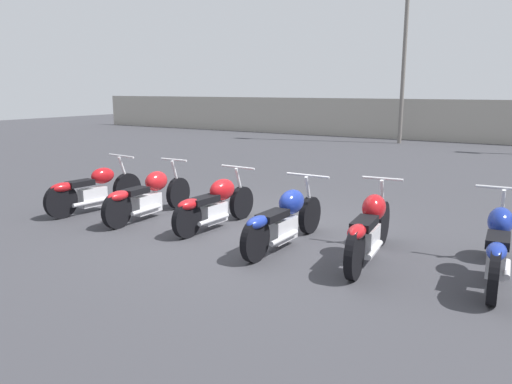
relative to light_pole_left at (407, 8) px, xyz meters
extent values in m
plane|color=#38383D|center=(1.72, -14.15, -5.29)|extent=(60.00, 60.00, 0.00)
cube|color=#9E998E|center=(1.72, 1.61, -4.40)|extent=(40.00, 0.04, 1.77)
cylinder|color=slate|center=(0.00, 0.00, -0.81)|extent=(0.16, 0.16, 8.96)
cylinder|color=black|center=(-1.45, -13.75, -4.99)|extent=(0.17, 0.61, 0.60)
cylinder|color=black|center=(-1.61, -15.15, -4.99)|extent=(0.17, 0.61, 0.60)
cube|color=silver|center=(-1.54, -14.52, -5.02)|extent=(0.26, 0.53, 0.33)
ellipsoid|color=#AD1419|center=(-1.51, -14.29, -4.66)|extent=(0.30, 0.50, 0.29)
cube|color=black|center=(-1.57, -14.76, -4.73)|extent=(0.29, 0.50, 0.10)
ellipsoid|color=#AD1419|center=(-1.61, -15.10, -4.74)|extent=(0.25, 0.46, 0.16)
cylinder|color=silver|center=(-1.47, -13.85, -4.33)|extent=(0.73, 0.12, 0.04)
cylinder|color=silver|center=(-1.46, -13.80, -4.66)|extent=(0.08, 0.25, 0.63)
cylinder|color=silver|center=(-1.44, -14.68, -5.08)|extent=(0.15, 0.68, 0.07)
cylinder|color=black|center=(-0.36, -13.53, -5.00)|extent=(0.12, 0.59, 0.58)
cylinder|color=black|center=(-0.31, -15.10, -5.00)|extent=(0.12, 0.59, 0.58)
cube|color=silver|center=(-0.33, -14.40, -5.02)|extent=(0.22, 0.57, 0.32)
ellipsoid|color=red|center=(-0.34, -14.13, -4.67)|extent=(0.31, 0.49, 0.35)
cube|color=black|center=(-0.32, -14.66, -4.76)|extent=(0.25, 0.47, 0.10)
ellipsoid|color=red|center=(-0.31, -15.05, -4.76)|extent=(0.21, 0.45, 0.16)
cylinder|color=silver|center=(-0.35, -13.63, -4.35)|extent=(0.58, 0.05, 0.04)
cylinder|color=silver|center=(-0.35, -13.58, -4.67)|extent=(0.06, 0.25, 0.63)
cylinder|color=silver|center=(-0.21, -14.55, -5.08)|extent=(0.09, 0.67, 0.07)
cylinder|color=black|center=(1.06, -13.55, -5.01)|extent=(0.14, 0.57, 0.56)
cylinder|color=black|center=(0.97, -14.92, -5.01)|extent=(0.14, 0.57, 0.56)
cube|color=silver|center=(1.01, -14.30, -5.03)|extent=(0.23, 0.51, 0.31)
ellipsoid|color=#AD1419|center=(1.03, -14.07, -4.69)|extent=(0.33, 0.55, 0.35)
cube|color=black|center=(1.00, -14.54, -4.78)|extent=(0.27, 0.56, 0.10)
ellipsoid|color=#AD1419|center=(0.98, -14.87, -4.78)|extent=(0.23, 0.45, 0.16)
cylinder|color=silver|center=(1.05, -13.65, -4.37)|extent=(0.68, 0.08, 0.04)
cylinder|color=silver|center=(1.06, -13.60, -4.69)|extent=(0.07, 0.25, 0.62)
cylinder|color=silver|center=(1.12, -14.45, -5.09)|extent=(0.11, 0.69, 0.07)
cylinder|color=black|center=(2.44, -13.73, -5.00)|extent=(0.11, 0.58, 0.58)
cylinder|color=black|center=(2.40, -15.29, -5.00)|extent=(0.11, 0.58, 0.58)
cube|color=silver|center=(2.42, -14.59, -5.03)|extent=(0.21, 0.57, 0.32)
ellipsoid|color=navy|center=(2.43, -14.32, -4.68)|extent=(0.31, 0.53, 0.35)
cube|color=black|center=(2.41, -14.85, -4.77)|extent=(0.25, 0.55, 0.10)
ellipsoid|color=navy|center=(2.40, -15.24, -4.77)|extent=(0.21, 0.44, 0.16)
cylinder|color=silver|center=(2.44, -13.83, -4.36)|extent=(0.71, 0.05, 0.04)
cylinder|color=silver|center=(2.44, -13.78, -4.68)|extent=(0.06, 0.25, 0.62)
cylinder|color=silver|center=(2.54, -14.75, -5.09)|extent=(0.09, 0.68, 0.07)
cylinder|color=black|center=(3.57, -13.71, -4.97)|extent=(0.16, 0.64, 0.63)
cylinder|color=black|center=(3.71, -15.20, -4.97)|extent=(0.16, 0.64, 0.63)
cube|color=silver|center=(3.65, -14.53, -5.00)|extent=(0.25, 0.56, 0.35)
ellipsoid|color=#AD1419|center=(3.62, -14.28, -4.62)|extent=(0.35, 0.49, 0.35)
cube|color=black|center=(3.67, -14.78, -4.71)|extent=(0.29, 0.58, 0.10)
ellipsoid|color=#AD1419|center=(3.71, -15.15, -4.72)|extent=(0.24, 0.46, 0.16)
cylinder|color=silver|center=(3.58, -13.81, -4.31)|extent=(0.56, 0.09, 0.04)
cylinder|color=silver|center=(3.57, -13.76, -4.64)|extent=(0.07, 0.26, 0.65)
cylinder|color=silver|center=(3.78, -14.67, -5.07)|extent=(0.14, 0.67, 0.07)
cylinder|color=black|center=(5.08, -13.54, -4.98)|extent=(0.14, 0.63, 0.62)
cylinder|color=black|center=(5.19, -15.12, -4.98)|extent=(0.14, 0.63, 0.62)
cube|color=silver|center=(5.14, -14.41, -5.01)|extent=(0.24, 0.58, 0.34)
ellipsoid|color=navy|center=(5.13, -14.14, -4.63)|extent=(0.32, 0.51, 0.34)
cube|color=black|center=(5.16, -14.68, -4.71)|extent=(0.27, 0.52, 0.10)
ellipsoid|color=navy|center=(5.19, -15.07, -4.73)|extent=(0.23, 0.45, 0.16)
cylinder|color=silver|center=(5.09, -13.64, -4.31)|extent=(0.67, 0.08, 0.04)
cylinder|color=silver|center=(5.09, -13.59, -4.64)|extent=(0.07, 0.25, 0.64)
cylinder|color=silver|center=(5.28, -14.56, -5.07)|extent=(0.11, 0.58, 0.07)
camera|label=1|loc=(5.62, -20.56, -3.08)|focal=35.00mm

